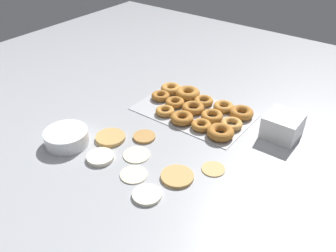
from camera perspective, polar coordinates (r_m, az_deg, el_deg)
ground_plane at (r=1.40m, az=-1.56°, el=-2.93°), size 3.00×3.00×0.00m
pancake_0 at (r=1.43m, az=-3.90°, el=-1.77°), size 0.09×0.09×0.01m
pancake_1 at (r=1.34m, az=-5.06°, el=-4.55°), size 0.10×0.10×0.01m
pancake_2 at (r=1.44m, az=-9.21°, el=-1.84°), size 0.12×0.12×0.02m
pancake_3 at (r=1.34m, az=-10.80°, el=-4.94°), size 0.10×0.10×0.02m
pancake_4 at (r=1.26m, az=-5.51°, el=-7.68°), size 0.10×0.10×0.01m
pancake_5 at (r=1.24m, az=1.49°, el=-8.09°), size 0.12×0.12×0.01m
pancake_6 at (r=1.18m, az=-3.40°, el=-10.95°), size 0.10×0.10×0.01m
pancake_7 at (r=1.28m, az=7.20°, el=-6.88°), size 0.08×0.08×0.01m
donut_tray at (r=1.59m, az=4.75°, el=2.72°), size 0.51×0.31×0.04m
batter_bowl at (r=1.44m, az=-15.95°, el=-1.76°), size 0.17×0.17×0.06m
container_stack at (r=1.49m, az=17.90°, el=0.01°), size 0.14×0.14×0.09m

